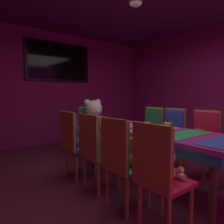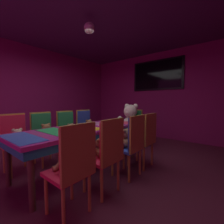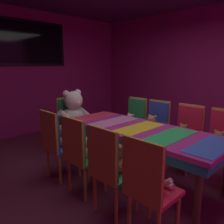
{
  "view_description": "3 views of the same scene",
  "coord_description": "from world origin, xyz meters",
  "px_view_note": "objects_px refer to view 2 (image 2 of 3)",
  "views": [
    {
      "loc": [
        -2.23,
        -1.91,
        1.21
      ],
      "look_at": [
        0.22,
        1.23,
        0.9
      ],
      "focal_mm": 33.45,
      "sensor_mm": 36.0,
      "label": 1
    },
    {
      "loc": [
        2.06,
        -1.7,
        1.2
      ],
      "look_at": [
        -0.1,
        0.92,
        0.96
      ],
      "focal_mm": 24.36,
      "sensor_mm": 36.0,
      "label": 2
    },
    {
      "loc": [
        -2.31,
        -1.82,
        1.57
      ],
      "look_at": [
        0.21,
        0.74,
        0.82
      ],
      "focal_mm": 35.83,
      "sensor_mm": 36.0,
      "label": 3
    }
  ],
  "objects_px": {
    "teddy_left_0": "(18,138)",
    "chair_left_1": "(43,132)",
    "chair_left_2": "(67,128)",
    "teddy_left_2": "(71,130)",
    "teddy_right_0": "(66,160)",
    "chair_left_0": "(15,136)",
    "throne_chair": "(134,124)",
    "pendant_light": "(89,28)",
    "teddy_right_3": "(139,135)",
    "chair_right_1": "(108,149)",
    "teddy_right_2": "(125,139)",
    "chair_left_3": "(85,125)",
    "king_teddy_bear": "(130,119)",
    "teddy_right_1": "(100,149)",
    "wall_tv": "(157,75)",
    "teddy_left_3": "(89,126)",
    "banquet_table": "(83,132)",
    "teddy_left_1": "(47,133)",
    "chair_right_3": "(146,135)",
    "chair_right_2": "(133,140)",
    "chair_right_0": "(75,162)"
  },
  "relations": [
    {
      "from": "chair_left_0",
      "to": "chair_left_1",
      "type": "bearing_deg",
      "value": 89.94
    },
    {
      "from": "throne_chair",
      "to": "teddy_left_2",
      "type": "bearing_deg",
      "value": -25.68
    },
    {
      "from": "teddy_left_0",
      "to": "teddy_right_0",
      "type": "height_order",
      "value": "teddy_left_0"
    },
    {
      "from": "teddy_right_2",
      "to": "teddy_left_0",
      "type": "bearing_deg",
      "value": 37.24
    },
    {
      "from": "chair_right_1",
      "to": "teddy_right_2",
      "type": "bearing_deg",
      "value": -76.56
    },
    {
      "from": "teddy_left_0",
      "to": "teddy_right_2",
      "type": "height_order",
      "value": "teddy_right_2"
    },
    {
      "from": "chair_right_3",
      "to": "king_teddy_bear",
      "type": "distance_m",
      "value": 1.13
    },
    {
      "from": "teddy_right_3",
      "to": "wall_tv",
      "type": "distance_m",
      "value": 2.85
    },
    {
      "from": "teddy_left_3",
      "to": "chair_right_0",
      "type": "bearing_deg",
      "value": -45.76
    },
    {
      "from": "chair_right_1",
      "to": "chair_left_2",
      "type": "bearing_deg",
      "value": -17.55
    },
    {
      "from": "chair_left_0",
      "to": "pendant_light",
      "type": "distance_m",
      "value": 2.35
    },
    {
      "from": "banquet_table",
      "to": "teddy_left_3",
      "type": "xyz_separation_m",
      "value": [
        -0.7,
        0.78,
        -0.07
      ]
    },
    {
      "from": "chair_right_1",
      "to": "chair_left_3",
      "type": "bearing_deg",
      "value": -32.27
    },
    {
      "from": "banquet_table",
      "to": "teddy_right_1",
      "type": "distance_m",
      "value": 0.75
    },
    {
      "from": "pendant_light",
      "to": "king_teddy_bear",
      "type": "bearing_deg",
      "value": 85.16
    },
    {
      "from": "throne_chair",
      "to": "teddy_right_0",
      "type": "bearing_deg",
      "value": 15.52
    },
    {
      "from": "chair_left_3",
      "to": "king_teddy_bear",
      "type": "xyz_separation_m",
      "value": [
        0.84,
        0.74,
        0.15
      ]
    },
    {
      "from": "teddy_left_0",
      "to": "chair_left_1",
      "type": "bearing_deg",
      "value": 106.21
    },
    {
      "from": "chair_left_3",
      "to": "chair_right_1",
      "type": "height_order",
      "value": "same"
    },
    {
      "from": "chair_left_2",
      "to": "wall_tv",
      "type": "distance_m",
      "value": 3.32
    },
    {
      "from": "chair_left_1",
      "to": "pendant_light",
      "type": "distance_m",
      "value": 2.17
    },
    {
      "from": "chair_left_2",
      "to": "teddy_right_3",
      "type": "relative_size",
      "value": 3.62
    },
    {
      "from": "teddy_left_2",
      "to": "teddy_left_3",
      "type": "relative_size",
      "value": 0.87
    },
    {
      "from": "teddy_right_2",
      "to": "throne_chair",
      "type": "distance_m",
      "value": 1.56
    },
    {
      "from": "teddy_left_1",
      "to": "teddy_right_2",
      "type": "xyz_separation_m",
      "value": [
        1.41,
        0.58,
        -0.01
      ]
    },
    {
      "from": "teddy_left_1",
      "to": "king_teddy_bear",
      "type": "bearing_deg",
      "value": 68.31
    },
    {
      "from": "teddy_left_3",
      "to": "chair_left_2",
      "type": "bearing_deg",
      "value": -104.44
    },
    {
      "from": "teddy_left_1",
      "to": "pendant_light",
      "type": "relative_size",
      "value": 1.68
    },
    {
      "from": "chair_right_1",
      "to": "chair_right_3",
      "type": "distance_m",
      "value": 1.05
    },
    {
      "from": "teddy_right_1",
      "to": "chair_right_2",
      "type": "height_order",
      "value": "chair_right_2"
    },
    {
      "from": "teddy_right_1",
      "to": "pendant_light",
      "type": "distance_m",
      "value": 2.21
    },
    {
      "from": "chair_left_3",
      "to": "chair_right_3",
      "type": "relative_size",
      "value": 1.0
    },
    {
      "from": "teddy_right_3",
      "to": "king_teddy_bear",
      "type": "bearing_deg",
      "value": -47.39
    },
    {
      "from": "chair_left_3",
      "to": "wall_tv",
      "type": "relative_size",
      "value": 0.59
    },
    {
      "from": "teddy_left_0",
      "to": "wall_tv",
      "type": "height_order",
      "value": "wall_tv"
    },
    {
      "from": "chair_right_1",
      "to": "chair_right_3",
      "type": "relative_size",
      "value": 1.0
    },
    {
      "from": "pendant_light",
      "to": "chair_right_3",
      "type": "bearing_deg",
      "value": 27.69
    },
    {
      "from": "chair_left_2",
      "to": "teddy_left_2",
      "type": "xyz_separation_m",
      "value": [
        0.14,
        -0.0,
        -0.03
      ]
    },
    {
      "from": "chair_left_0",
      "to": "teddy_right_3",
      "type": "relative_size",
      "value": 3.62
    },
    {
      "from": "chair_left_0",
      "to": "teddy_right_0",
      "type": "relative_size",
      "value": 3.5
    },
    {
      "from": "chair_right_2",
      "to": "banquet_table",
      "type": "bearing_deg",
      "value": 19.34
    },
    {
      "from": "teddy_right_0",
      "to": "teddy_right_1",
      "type": "xyz_separation_m",
      "value": [
        0.0,
        0.51,
        -0.0
      ]
    },
    {
      "from": "chair_left_0",
      "to": "throne_chair",
      "type": "relative_size",
      "value": 1.0
    },
    {
      "from": "chair_right_1",
      "to": "teddy_right_2",
      "type": "relative_size",
      "value": 3.07
    },
    {
      "from": "chair_left_0",
      "to": "chair_right_0",
      "type": "relative_size",
      "value": 1.0
    },
    {
      "from": "teddy_right_0",
      "to": "teddy_left_0",
      "type": "bearing_deg",
      "value": -0.61
    },
    {
      "from": "banquet_table",
      "to": "king_teddy_bear",
      "type": "relative_size",
      "value": 3.19
    },
    {
      "from": "banquet_table",
      "to": "teddy_right_1",
      "type": "height_order",
      "value": "banquet_table"
    },
    {
      "from": "chair_left_0",
      "to": "king_teddy_bear",
      "type": "height_order",
      "value": "king_teddy_bear"
    },
    {
      "from": "chair_right_0",
      "to": "teddy_left_3",
      "type": "bearing_deg",
      "value": -45.76
    }
  ]
}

